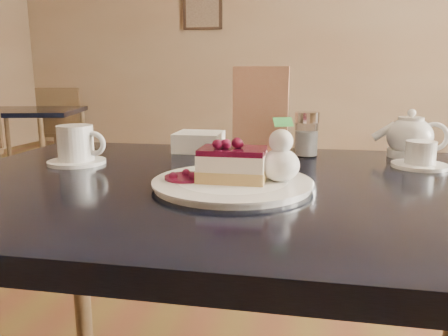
% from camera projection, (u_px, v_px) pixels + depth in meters
% --- Properties ---
extents(main_table, '(1.23, 0.84, 0.75)m').
position_uv_depth(main_table, '(236.00, 219.00, 0.86)').
color(main_table, black).
rests_on(main_table, ground).
extents(dessert_plate, '(0.28, 0.28, 0.01)m').
position_uv_depth(dessert_plate, '(232.00, 184.00, 0.79)').
color(dessert_plate, white).
rests_on(dessert_plate, main_table).
extents(cheesecake_slice, '(0.12, 0.09, 0.06)m').
position_uv_depth(cheesecake_slice, '(232.00, 165.00, 0.78)').
color(cheesecake_slice, tan).
rests_on(cheesecake_slice, dessert_plate).
extents(whipped_cream, '(0.07, 0.07, 0.06)m').
position_uv_depth(whipped_cream, '(280.00, 165.00, 0.78)').
color(whipped_cream, white).
rests_on(whipped_cream, dessert_plate).
extents(berry_sauce, '(0.08, 0.08, 0.01)m').
position_uv_depth(berry_sauce, '(186.00, 178.00, 0.80)').
color(berry_sauce, '#46082C').
rests_on(berry_sauce, dessert_plate).
extents(coffee_set, '(0.14, 0.13, 0.09)m').
position_uv_depth(coffee_set, '(77.00, 147.00, 0.99)').
color(coffee_set, white).
rests_on(coffee_set, main_table).
extents(tea_set, '(0.17, 0.24, 0.11)m').
position_uv_depth(tea_set, '(411.00, 141.00, 1.05)').
color(tea_set, white).
rests_on(tea_set, main_table).
extents(menu_card, '(0.14, 0.04, 0.22)m').
position_uv_depth(menu_card, '(261.00, 111.00, 1.11)').
color(menu_card, beige).
rests_on(menu_card, main_table).
extents(sugar_shaker, '(0.06, 0.06, 0.11)m').
position_uv_depth(sugar_shaker, '(307.00, 134.00, 1.08)').
color(sugar_shaker, white).
rests_on(sugar_shaker, main_table).
extents(napkin_stack, '(0.12, 0.12, 0.05)m').
position_uv_depth(napkin_stack, '(199.00, 142.00, 1.16)').
color(napkin_stack, white).
rests_on(napkin_stack, main_table).
extents(bg_table_far_left, '(1.06, 1.63, 1.09)m').
position_uv_depth(bg_table_far_left, '(28.00, 183.00, 3.65)').
color(bg_table_far_left, black).
rests_on(bg_table_far_left, ground).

